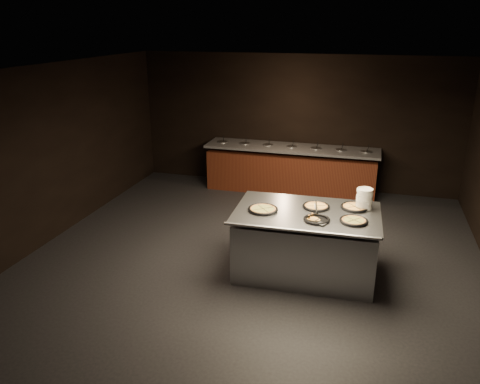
{
  "coord_description": "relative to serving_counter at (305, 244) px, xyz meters",
  "views": [
    {
      "loc": [
        1.59,
        -6.08,
        3.52
      ],
      "look_at": [
        -0.22,
        0.3,
        1.1
      ],
      "focal_mm": 35.0,
      "sensor_mm": 36.0,
      "label": 1
    }
  ],
  "objects": [
    {
      "name": "server_left",
      "position": [
        0.11,
        0.04,
        0.59
      ],
      "size": [
        0.14,
        0.31,
        0.15
      ],
      "rotation": [
        0.0,
        0.0,
        1.88
      ],
      "color": "silver",
      "rests_on": "serving_counter"
    },
    {
      "name": "server_right",
      "position": [
        0.16,
        -0.36,
        0.59
      ],
      "size": [
        0.28,
        0.21,
        0.15
      ],
      "rotation": [
        0.0,
        0.0,
        -0.55
      ],
      "color": "silver",
      "rests_on": "serving_counter"
    },
    {
      "name": "room",
      "position": [
        -0.83,
        -0.09,
        0.98
      ],
      "size": [
        7.02,
        8.02,
        2.92
      ],
      "color": "black",
      "rests_on": "ground"
    },
    {
      "name": "pan_veggie_whole",
      "position": [
        -0.61,
        -0.14,
        0.53
      ],
      "size": [
        0.43,
        0.43,
        0.04
      ],
      "rotation": [
        0.0,
        0.0,
        0.68
      ],
      "color": "black",
      "rests_on": "serving_counter"
    },
    {
      "name": "pan_cheese_slices_b",
      "position": [
        0.17,
        -0.29,
        0.53
      ],
      "size": [
        0.36,
        0.36,
        0.04
      ],
      "rotation": [
        0.0,
        0.0,
        2.34
      ],
      "color": "black",
      "rests_on": "serving_counter"
    },
    {
      "name": "plate_stack",
      "position": [
        0.77,
        0.33,
        0.66
      ],
      "size": [
        0.23,
        0.23,
        0.3
      ],
      "primitive_type": "cylinder",
      "color": "silver",
      "rests_on": "serving_counter"
    },
    {
      "name": "pan_cheese_whole",
      "position": [
        0.1,
        0.18,
        0.53
      ],
      "size": [
        0.39,
        0.39,
        0.04
      ],
      "rotation": [
        0.0,
        0.0,
        0.36
      ],
      "color": "black",
      "rests_on": "serving_counter"
    },
    {
      "name": "pan_veggie_slices",
      "position": [
        0.66,
        -0.2,
        0.53
      ],
      "size": [
        0.38,
        0.38,
        0.04
      ],
      "rotation": [
        0.0,
        0.0,
        -0.68
      ],
      "color": "black",
      "rests_on": "serving_counter"
    },
    {
      "name": "salad_bar",
      "position": [
        -0.83,
        3.47,
        -0.03
      ],
      "size": [
        3.7,
        0.83,
        1.18
      ],
      "color": "#5E2A16",
      "rests_on": "ground"
    },
    {
      "name": "serving_counter",
      "position": [
        0.0,
        0.0,
        0.0
      ],
      "size": [
        2.09,
        1.37,
        0.98
      ],
      "rotation": [
        0.0,
        0.0,
        0.04
      ],
      "color": "silver",
      "rests_on": "ground"
    },
    {
      "name": "pan_cheese_slices_a",
      "position": [
        0.64,
        0.31,
        0.53
      ],
      "size": [
        0.4,
        0.4,
        0.04
      ],
      "rotation": [
        0.0,
        0.0,
        0.69
      ],
      "color": "black",
      "rests_on": "serving_counter"
    }
  ]
}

